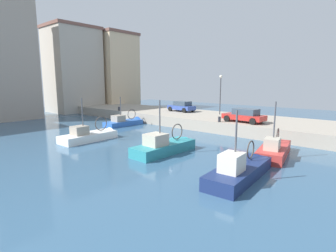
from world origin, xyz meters
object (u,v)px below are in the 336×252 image
at_px(fishing_boat_blue, 126,124).
at_px(mooring_bollard_south, 219,119).
at_px(fishing_boat_teal, 167,150).
at_px(fishing_boat_navy, 241,175).
at_px(fishing_boat_white, 92,139).
at_px(quay_streetlamp, 221,88).
at_px(mooring_bollard_mid, 119,109).
at_px(fishing_boat_red, 274,154).
at_px(parked_car_blue, 182,106).
at_px(parked_car_red, 244,115).

distance_m(fishing_boat_blue, mooring_bollard_south, 11.79).
height_order(fishing_boat_teal, fishing_boat_navy, fishing_boat_teal).
xyz_separation_m(fishing_boat_blue, fishing_boat_white, (-7.49, -4.13, -0.01)).
bearing_deg(fishing_boat_navy, quay_streetlamp, 33.66).
bearing_deg(fishing_boat_blue, mooring_bollard_mid, 60.41).
xyz_separation_m(fishing_boat_blue, mooring_bollard_south, (2.61, -11.41, 1.36)).
height_order(fishing_boat_red, mooring_bollard_south, fishing_boat_red).
xyz_separation_m(fishing_boat_white, parked_car_blue, (15.05, 1.44, 1.81)).
height_order(fishing_boat_blue, fishing_boat_teal, fishing_boat_teal).
height_order(fishing_boat_blue, fishing_boat_navy, fishing_boat_navy).
relative_size(fishing_boat_teal, quay_streetlamp, 1.27).
distance_m(parked_car_red, quay_streetlamp, 7.10).
relative_size(parked_car_red, mooring_bollard_mid, 7.76).
distance_m(fishing_boat_navy, mooring_bollard_mid, 25.35).
height_order(parked_car_blue, quay_streetlamp, quay_streetlamp).
relative_size(fishing_boat_blue, quay_streetlamp, 1.15).
xyz_separation_m(fishing_boat_teal, quay_streetlamp, (14.48, 3.88, 4.32)).
bearing_deg(quay_streetlamp, parked_car_blue, 97.17).
xyz_separation_m(fishing_boat_teal, parked_car_red, (10.35, -1.29, 1.77)).
bearing_deg(mooring_bollard_mid, fishing_boat_blue, -119.59).
bearing_deg(mooring_bollard_mid, mooring_bollard_south, -90.00).
bearing_deg(mooring_bollard_mid, parked_car_blue, -55.76).
bearing_deg(fishing_boat_white, fishing_boat_red, -68.24).
xyz_separation_m(fishing_boat_white, quay_streetlamp, (15.74, -4.07, 4.35)).
bearing_deg(mooring_bollard_south, mooring_bollard_mid, 90.00).
bearing_deg(parked_car_red, fishing_boat_blue, 107.13).
height_order(fishing_boat_blue, parked_car_red, fishing_boat_blue).
bearing_deg(fishing_boat_teal, quay_streetlamp, 15.00).
bearing_deg(quay_streetlamp, mooring_bollard_south, -150.38).
relative_size(fishing_boat_teal, parked_car_red, 1.44).
relative_size(fishing_boat_blue, mooring_bollard_south, 10.14).
height_order(fishing_boat_navy, fishing_boat_red, fishing_boat_red).
xyz_separation_m(fishing_boat_blue, quay_streetlamp, (8.26, -8.20, 4.34)).
xyz_separation_m(fishing_boat_red, mooring_bollard_mid, (4.36, 23.07, 1.38)).
relative_size(fishing_boat_white, mooring_bollard_mid, 10.78).
bearing_deg(mooring_bollard_mid, parked_car_red, -85.17).
relative_size(fishing_boat_blue, fishing_boat_red, 0.91).
height_order(parked_car_red, mooring_bollard_mid, parked_car_red).
height_order(parked_car_blue, mooring_bollard_mid, parked_car_blue).
bearing_deg(fishing_boat_red, mooring_bollard_mid, 79.29).
height_order(parked_car_red, quay_streetlamp, quay_streetlamp).
distance_m(parked_car_red, parked_car_blue, 11.22).
bearing_deg(parked_car_red, fishing_boat_navy, -155.46).
relative_size(fishing_boat_red, parked_car_blue, 1.55).
distance_m(fishing_boat_teal, mooring_bollard_mid, 18.91).
distance_m(fishing_boat_white, parked_car_red, 14.94).
relative_size(fishing_boat_blue, fishing_boat_teal, 0.91).
distance_m(fishing_boat_red, parked_car_blue, 18.42).
xyz_separation_m(parked_car_red, mooring_bollard_south, (-1.52, 1.96, -0.43)).
xyz_separation_m(parked_car_blue, mooring_bollard_mid, (-4.96, 7.28, -0.44)).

